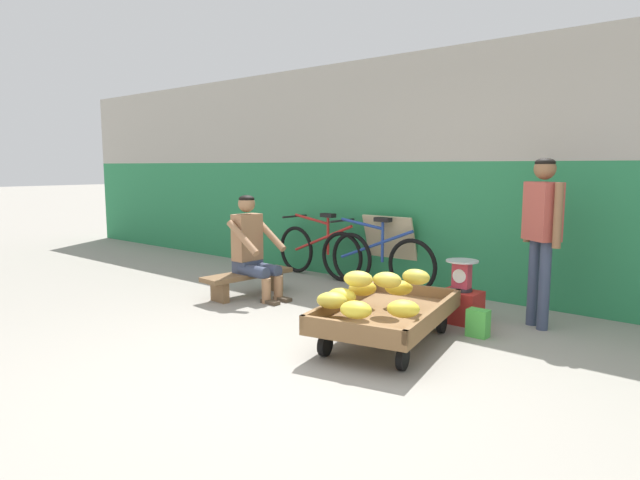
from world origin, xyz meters
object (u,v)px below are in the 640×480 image
Objects in this scene: weighing_scale at (462,275)px; low_bench at (248,278)px; vendor_seated at (253,247)px; shopping_bag at (478,323)px; sign_board at (392,250)px; customer_adult at (542,223)px; banana_cart at (387,315)px; bicycle_near_left at (322,251)px; bicycle_far_left at (375,258)px; plastic_crate at (461,307)px.

low_bench is at bearing -166.14° from weighing_scale.
vendor_seated reaches higher than shopping_bag.
customer_adult is at bearing -18.32° from sign_board.
banana_cart is 1.04× the size of customer_adult.
sign_board is at bearing 161.68° from customer_adult.
banana_cart is 1.83× the size of sign_board.
vendor_seated is at bearing -85.30° from bicycle_near_left.
shopping_bag is (0.32, -0.31, -0.33)m from weighing_scale.
weighing_scale is 2.46m from bicycle_near_left.
sign_board is at bearing 71.13° from bicycle_far_left.
weighing_scale is at bearing 135.28° from shopping_bag.
weighing_scale is 0.20× the size of customer_adult.
sign_board is (0.94, 0.21, 0.08)m from bicycle_near_left.
banana_cart is 1.66m from customer_adult.
vendor_seated is 1.32× the size of sign_board.
bicycle_near_left is (-0.02, 1.33, 0.15)m from low_bench.
bicycle_far_left is at bearing 57.40° from low_bench.
customer_adult reaches higher than bicycle_far_left.
sign_board is (-1.23, 1.95, 0.19)m from banana_cart.
low_bench is 2.39m from plastic_crate.
bicycle_near_left is 3.04m from customer_adult.
bicycle_near_left is (-2.34, 0.76, -0.10)m from weighing_scale.
low_bench is 0.67× the size of bicycle_far_left.
low_bench is 4.66× the size of shopping_bag.
banana_cart is 4.40× the size of plastic_crate.
customer_adult reaches higher than vendor_seated.
banana_cart is 2.31m from sign_board.
bicycle_far_left is at bearing 153.73° from weighing_scale.
bicycle_near_left is 2.87m from shopping_bag.
bicycle_near_left is (-0.11, 1.33, -0.21)m from vendor_seated.
vendor_seated is 1.35m from bicycle_near_left.
plastic_crate is at bearing 13.89° from low_bench.
banana_cart is at bearing -38.69° from bicycle_near_left.
bicycle_far_left is (-1.48, 0.73, -0.10)m from weighing_scale.
weighing_scale is at bearing 14.43° from vendor_seated.
weighing_scale is 1.66m from bicycle_far_left.
vendor_seated is 2.99m from customer_adult.
banana_cart reaches higher than plastic_crate.
plastic_crate is 0.22× the size of bicycle_near_left.
shopping_bag is (2.63, 0.26, -0.08)m from low_bench.
plastic_crate is 2.47m from bicycle_near_left.
bicycle_near_left is at bearing 141.31° from banana_cart.
sign_board reaches higher than weighing_scale.
weighing_scale is 0.18× the size of bicycle_far_left.
shopping_bag is (-0.29, -0.62, -0.83)m from customer_adult.
bicycle_far_left is 1.92× the size of sign_board.
bicycle_near_left reaches higher than low_bench.
banana_cart is at bearing -100.13° from plastic_crate.
plastic_crate reaches higher than low_bench.
customer_adult reaches higher than plastic_crate.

